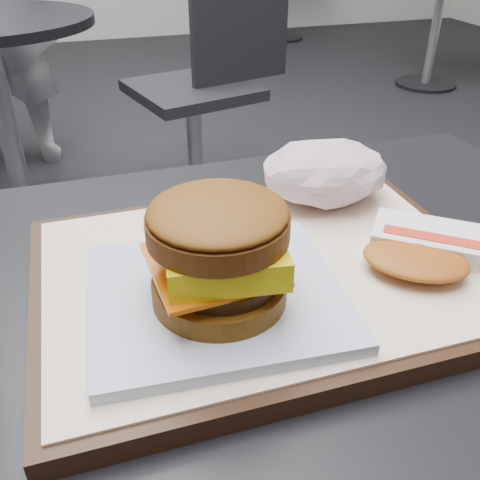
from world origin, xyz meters
name	(u,v)px	position (x,y,z in m)	size (l,w,h in m)	color
customer_table	(249,461)	(0.00, 0.00, 0.58)	(0.80, 0.60, 0.77)	#A5A5AA
serving_tray	(263,275)	(0.02, 0.04, 0.78)	(0.38, 0.28, 0.02)	black
breakfast_sandwich	(218,263)	(-0.03, 0.00, 0.83)	(0.20, 0.18, 0.09)	white
hash_brown	(421,248)	(0.16, 0.01, 0.80)	(0.14, 0.13, 0.02)	white
crumpled_wrapper	(325,172)	(0.12, 0.14, 0.82)	(0.13, 0.10, 0.06)	silver
neighbor_chair	(209,75)	(0.39, 1.65, 0.51)	(0.64, 0.51, 0.88)	#B2B3B8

